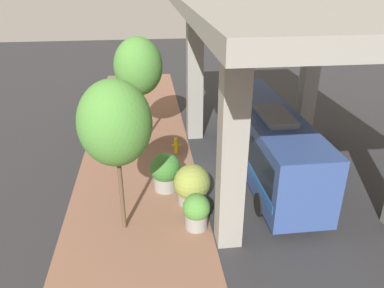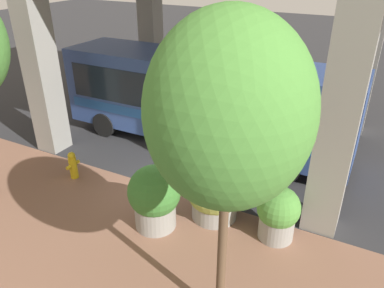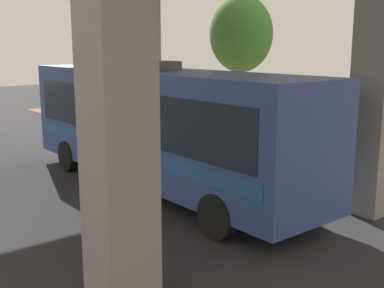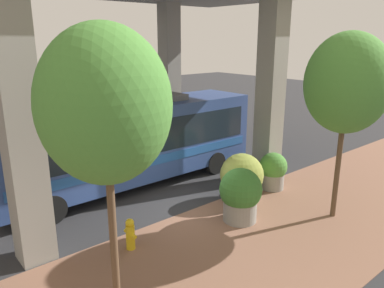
# 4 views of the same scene
# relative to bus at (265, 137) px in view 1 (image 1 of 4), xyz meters

# --- Properties ---
(ground_plane) EXTENTS (80.00, 80.00, 0.00)m
(ground_plane) POSITION_rel_bus_xyz_m (-3.38, -0.06, -1.97)
(ground_plane) COLOR #2D2D30
(ground_plane) RESTS_ON ground
(sidewalk_strip) EXTENTS (6.00, 40.00, 0.02)m
(sidewalk_strip) POSITION_rel_bus_xyz_m (-6.38, -0.06, -1.96)
(sidewalk_strip) COLOR #845B47
(sidewalk_strip) RESTS_ON ground
(overpass) EXTENTS (9.40, 17.94, 8.32)m
(overpass) POSITION_rel_bus_xyz_m (0.62, -0.06, 5.22)
(overpass) COLOR gray
(overpass) RESTS_ON ground
(bus) EXTENTS (2.64, 10.96, 3.64)m
(bus) POSITION_rel_bus_xyz_m (0.00, 0.00, 0.00)
(bus) COLOR #334C8C
(bus) RESTS_ON ground
(fire_hydrant) EXTENTS (0.54, 0.26, 0.96)m
(fire_hydrant) POSITION_rel_bus_xyz_m (-4.20, 2.68, -1.48)
(fire_hydrant) COLOR gold
(fire_hydrant) RESTS_ON ground
(planter_front) EXTENTS (1.41, 1.41, 1.84)m
(planter_front) POSITION_rel_bus_xyz_m (-5.02, -1.04, -1.03)
(planter_front) COLOR gray
(planter_front) RESTS_ON ground
(planter_middle) EXTENTS (1.11, 1.11, 1.52)m
(planter_middle) POSITION_rel_bus_xyz_m (-3.97, -4.09, -1.19)
(planter_middle) COLOR gray
(planter_middle) RESTS_ON ground
(planter_back) EXTENTS (1.62, 1.62, 1.82)m
(planter_back) POSITION_rel_bus_xyz_m (-3.91, -2.30, -1.09)
(planter_back) COLOR gray
(planter_back) RESTS_ON ground
(street_tree_near) EXTENTS (2.65, 2.65, 6.14)m
(street_tree_near) POSITION_rel_bus_xyz_m (-6.85, -3.74, 2.57)
(street_tree_near) COLOR brown
(street_tree_near) RESTS_ON ground
(street_tree_far) EXTENTS (2.66, 2.66, 6.24)m
(street_tree_far) POSITION_rel_bus_xyz_m (-6.08, 4.16, 2.66)
(street_tree_far) COLOR brown
(street_tree_far) RESTS_ON ground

